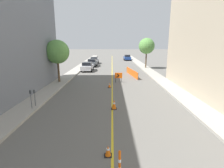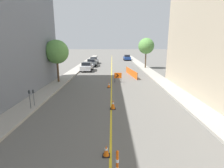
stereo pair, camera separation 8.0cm
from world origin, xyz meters
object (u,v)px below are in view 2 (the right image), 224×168
traffic_cone_fourth (110,85)px  street_tree_right_near (147,46)px  arrow_barricade_primary (119,76)px  street_tree_left_near (58,52)px  parking_meter_far_curb (34,94)px  parked_car_opposite_side (128,58)px  parked_car_curb_near (88,67)px  parking_meter_near_curb (30,95)px  traffic_cone_third (114,104)px  parked_car_curb_mid (93,63)px  parked_car_curb_far (95,60)px  traffic_cone_second (107,151)px

traffic_cone_fourth → street_tree_right_near: 17.08m
arrow_barricade_primary → street_tree_left_near: street_tree_left_near is taller
parking_meter_far_curb → parked_car_opposite_side: bearing=75.0°
parked_car_opposite_side → parking_meter_far_curb: size_ratio=3.39×
parked_car_curb_near → parked_car_opposite_side: (8.82, 20.11, 0.00)m
parking_meter_near_curb → street_tree_right_near: size_ratio=0.25×
parked_car_curb_near → street_tree_left_near: size_ratio=0.85×
arrow_barricade_primary → street_tree_left_near: size_ratio=0.24×
traffic_cone_fourth → parking_meter_near_curb: size_ratio=0.40×
traffic_cone_third → arrow_barricade_primary: bearing=85.8°
parked_car_curb_mid → parking_meter_near_curb: (-1.66, -25.27, 0.37)m
parking_meter_near_curb → arrow_barricade_primary: bearing=54.9°
parking_meter_far_curb → street_tree_left_near: bearing=94.6°
parked_car_curb_near → parked_car_curb_far: size_ratio=1.00×
traffic_cone_second → parking_meter_near_curb: (-5.72, 5.29, 0.92)m
parked_car_curb_mid → parking_meter_far_curb: bearing=-91.0°
traffic_cone_third → parked_car_curb_far: parked_car_curb_far is taller
parking_meter_far_curb → parking_meter_near_curb: bearing=-90.0°
parked_car_curb_mid → street_tree_right_near: bearing=-13.8°
traffic_cone_second → parking_meter_far_curb: parking_meter_far_curb is taller
parked_car_curb_near → street_tree_right_near: street_tree_right_near is taller
traffic_cone_second → parked_car_opposite_side: parked_car_opposite_side is taller
street_tree_left_near → street_tree_right_near: (13.21, 12.80, 0.48)m
parked_car_curb_near → parked_car_curb_mid: (0.17, 6.34, 0.00)m
traffic_cone_second → arrow_barricade_primary: (1.00, 14.84, 0.60)m
traffic_cone_second → street_tree_right_near: 28.44m
traffic_cone_fourth → parked_car_opposite_side: (4.70, 32.10, 0.52)m
parking_meter_near_curb → parked_car_curb_mid: bearing=86.2°
parked_car_curb_near → traffic_cone_second: bearing=-79.1°
parked_car_curb_near → traffic_cone_fourth: bearing=-70.0°
arrow_barricade_primary → parking_meter_far_curb: 11.19m
arrow_barricade_primary → parked_car_opposite_side: bearing=86.0°
parked_car_curb_far → parking_meter_far_curb: 29.97m
parking_meter_far_curb → street_tree_right_near: street_tree_right_near is taller
traffic_cone_fourth → parked_car_curb_far: 23.95m
parked_car_curb_far → parking_meter_far_curb: parked_car_curb_far is taller
parked_car_curb_mid → traffic_cone_second: bearing=-79.6°
street_tree_left_near → parking_meter_near_curb: bearing=-85.7°
parked_car_opposite_side → parking_meter_near_curb: size_ratio=3.07×
parked_car_curb_near → parked_car_curb_mid: same height
parked_car_opposite_side → street_tree_right_near: size_ratio=0.77×
traffic_cone_fourth → parked_car_curb_far: (-4.03, 23.60, 0.52)m
traffic_cone_fourth → parking_meter_far_curb: bearing=-131.6°
traffic_cone_second → parked_car_opposite_side: 44.57m
parked_car_opposite_side → parked_car_curb_near: bearing=-115.4°
arrow_barricade_primary → traffic_cone_third: bearing=-91.3°
parked_car_curb_far → arrow_barricade_primary: bearing=-75.6°
parked_car_curb_mid → parked_car_curb_far: bearing=93.6°
traffic_cone_third → traffic_cone_fourth: 6.57m
street_tree_left_near → traffic_cone_third: bearing=-52.7°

